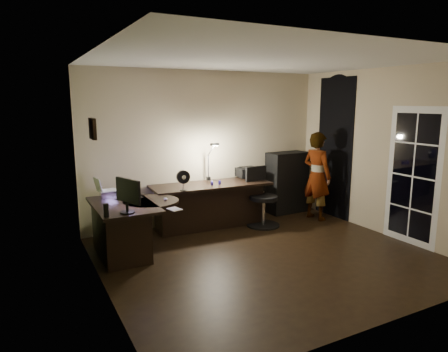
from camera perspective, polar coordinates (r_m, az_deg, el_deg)
name	(u,v)px	position (r m, az deg, el deg)	size (l,w,h in m)	color
floor	(268,256)	(5.82, 6.24, -11.36)	(4.50, 4.00, 0.01)	black
ceiling	(272,59)	(5.43, 6.84, 16.23)	(4.50, 4.00, 0.01)	silver
wall_back	(207,147)	(7.19, -2.48, 4.09)	(4.50, 0.01, 2.70)	#C4B38F
wall_front	(392,192)	(3.99, 22.86, -2.07)	(4.50, 0.01, 2.70)	#C4B38F
wall_left	(99,177)	(4.61, -17.40, -0.11)	(0.01, 4.00, 2.70)	#C4B38F
wall_right	(386,153)	(6.97, 22.08, 3.11)	(0.01, 4.00, 2.70)	#C4B38F
green_wall_overlay	(101,177)	(4.61, -17.22, -0.10)	(0.00, 4.00, 2.70)	#475729
arched_doorway	(335,148)	(7.75, 15.52, 3.82)	(0.01, 0.90, 2.60)	black
french_door	(413,177)	(6.66, 25.38, -0.07)	(0.02, 0.92, 2.10)	white
framed_picture	(93,129)	(4.99, -18.27, 6.43)	(0.04, 0.30, 0.25)	black
desk_left	(124,229)	(5.89, -14.06, -7.42)	(0.81, 1.31, 0.75)	black
desk_right	(211,206)	(6.94, -1.83, -4.25)	(2.06, 0.72, 0.77)	black
cabinet	(287,182)	(7.96, 8.97, -0.90)	(0.79, 0.40, 1.19)	black
laptop_stand	(108,194)	(6.21, -16.21, -2.48)	(0.23, 0.19, 0.10)	silver
laptop	(108,184)	(6.18, -16.28, -1.13)	(0.30, 0.28, 0.21)	silver
monitor	(127,201)	(5.27, -13.70, -3.43)	(0.10, 0.48, 0.32)	black
mouse	(166,199)	(5.87, -8.35, -3.23)	(0.06, 0.08, 0.03)	silver
phone	(139,197)	(6.10, -12.05, -2.94)	(0.07, 0.15, 0.01)	black
pen	(117,200)	(6.02, -15.08, -3.26)	(0.01, 0.13, 0.01)	black
speaker	(106,210)	(5.16, -16.48, -4.72)	(0.07, 0.07, 0.17)	black
notepad	(175,209)	(5.35, -7.07, -4.71)	(0.14, 0.20, 0.01)	silver
desk_fan	(183,180)	(6.27, -5.87, -0.63)	(0.21, 0.12, 0.33)	black
headphones	(216,182)	(6.70, -1.19, -0.90)	(0.18, 0.08, 0.09)	#140A91
printer	(248,172)	(7.44, 3.45, 0.61)	(0.40, 0.31, 0.18)	black
desk_lamp	(208,160)	(7.04, -2.25, 2.34)	(0.18, 0.33, 0.73)	black
office_chair	(264,197)	(7.00, 5.67, -3.06)	(0.58, 0.58, 1.03)	black
person	(317,176)	(7.54, 13.13, 0.00)	(0.58, 0.39, 1.62)	#D8A88C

